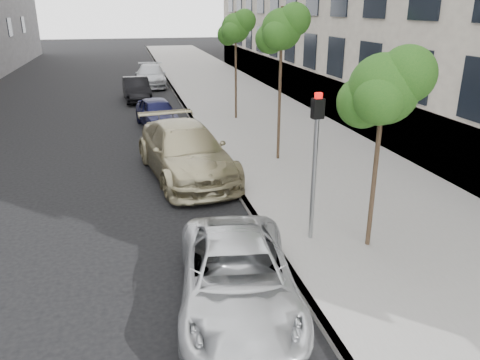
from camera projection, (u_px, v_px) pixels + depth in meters
name	position (u px, v px, depth m)	size (l,w,h in m)	color
ground	(245.00, 309.00, 8.40)	(160.00, 160.00, 0.00)	black
sidewalk	(220.00, 87.00, 31.20)	(6.40, 72.00, 0.14)	gray
curb	(173.00, 89.00, 30.52)	(0.15, 72.00, 0.14)	#9E9B93
tree_near	(385.00, 89.00, 9.23)	(1.74, 1.54, 4.31)	#38281C
tree_mid	(282.00, 30.00, 14.86)	(1.65, 1.45, 5.11)	#38281C
tree_far	(236.00, 28.00, 20.86)	(1.65, 1.45, 4.90)	#38281C
signal_pole	(315.00, 151.00, 10.02)	(0.26, 0.21, 3.31)	#939699
minivan	(237.00, 277.00, 8.28)	(2.02, 4.38, 1.22)	silver
suv	(185.00, 151.00, 14.77)	(2.30, 5.65, 1.64)	tan
sedan_blue	(158.00, 113.00, 20.87)	(1.55, 3.86, 1.31)	#0F1135
sedan_black	(136.00, 89.00, 26.92)	(1.39, 3.98, 1.31)	black
sedan_rear	(151.00, 76.00, 31.76)	(2.01, 4.93, 1.43)	#B1B4B9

